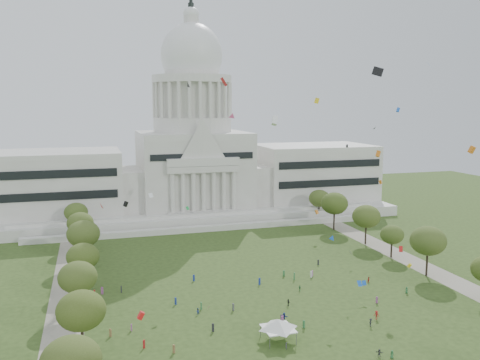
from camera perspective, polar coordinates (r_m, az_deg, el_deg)
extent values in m
plane|color=#2F4319|center=(112.46, 6.80, -15.51)|extent=(400.00, 400.00, 0.00)
cube|color=silver|center=(217.58, -5.27, -3.14)|extent=(160.00, 60.00, 4.00)
cube|color=silver|center=(186.32, -3.26, -5.40)|extent=(130.00, 3.00, 2.00)
cube|color=silver|center=(193.57, -3.81, -4.43)|extent=(140.00, 3.00, 5.00)
cube|color=beige|center=(210.79, -20.09, -0.41)|extent=(50.00, 34.00, 22.00)
cube|color=beige|center=(231.39, 8.21, 0.77)|extent=(50.00, 34.00, 22.00)
cube|color=beige|center=(209.33, -12.41, -0.98)|extent=(12.00, 26.00, 16.00)
cube|color=beige|center=(219.75, 1.76, -0.35)|extent=(12.00, 26.00, 16.00)
cube|color=beige|center=(213.98, -5.28, 1.01)|extent=(44.00, 38.00, 28.00)
cube|color=beige|center=(194.16, -4.13, 1.22)|extent=(28.00, 3.00, 2.40)
cube|color=black|center=(193.52, -20.41, -0.58)|extent=(46.00, 0.40, 11.00)
cube|color=black|center=(215.78, 10.13, 0.71)|extent=(46.00, 0.40, 11.00)
cylinder|color=beige|center=(212.36, -5.35, 6.21)|extent=(32.00, 32.00, 6.00)
cylinder|color=beige|center=(212.21, -5.39, 8.90)|extent=(28.00, 28.00, 14.00)
cylinder|color=silver|center=(212.46, -5.42, 11.20)|extent=(32.40, 32.40, 3.00)
cylinder|color=beige|center=(212.80, -5.44, 12.68)|extent=(22.00, 22.00, 8.00)
ellipsoid|color=silver|center=(213.13, -5.46, 13.75)|extent=(25.00, 25.00, 26.20)
cylinder|color=beige|center=(214.81, -5.51, 17.33)|extent=(6.00, 6.00, 5.00)
ellipsoid|color=silver|center=(215.30, -5.52, 18.12)|extent=(6.40, 6.40, 5.12)
cylinder|color=black|center=(215.83, -5.53, 18.91)|extent=(2.40, 2.40, 2.00)
cube|color=gray|center=(132.36, -18.81, -12.14)|extent=(8.00, 160.00, 0.04)
cube|color=gray|center=(159.60, 18.58, -8.58)|extent=(8.00, 160.00, 0.04)
cylinder|color=black|center=(100.68, -17.25, -17.03)|extent=(0.56, 0.56, 5.75)
ellipsoid|color=#394B15|center=(98.25, -17.41, -13.81)|extent=(8.86, 8.86, 7.25)
cylinder|color=black|center=(119.41, -17.64, -12.98)|extent=(0.56, 0.56, 5.47)
ellipsoid|color=#3B4C1C|center=(117.46, -17.77, -10.34)|extent=(8.42, 8.42, 6.89)
cylinder|color=black|center=(146.87, 20.24, -8.89)|extent=(0.56, 0.56, 6.20)
ellipsoid|color=#3B4F1D|center=(145.10, 20.37, -6.41)|extent=(9.55, 9.55, 7.82)
cylinder|color=black|center=(135.06, -17.12, -10.47)|extent=(0.56, 0.56, 5.27)
ellipsoid|color=#344815|center=(133.39, -17.22, -8.19)|extent=(8.12, 8.12, 6.65)
cylinder|color=black|center=(160.54, 16.63, -7.55)|extent=(0.56, 0.56, 4.56)
ellipsoid|color=#374E1A|center=(159.31, 16.71, -5.88)|extent=(7.01, 7.01, 5.74)
cylinder|color=black|center=(152.60, -17.08, -8.12)|extent=(0.56, 0.56, 6.03)
ellipsoid|color=#38491B|center=(150.95, -17.18, -5.79)|extent=(9.29, 9.29, 7.60)
cylinder|color=black|center=(173.26, 13.92, -6.03)|extent=(0.56, 0.56, 5.97)
ellipsoid|color=#3E511C|center=(171.82, 14.00, -3.99)|extent=(9.19, 9.19, 7.52)
cylinder|color=black|center=(170.63, -17.42, -6.50)|extent=(0.56, 0.56, 5.41)
ellipsoid|color=#394C1B|center=(169.29, -17.51, -4.62)|extent=(8.33, 8.33, 6.81)
cylinder|color=black|center=(189.74, 10.51, -4.60)|extent=(0.56, 0.56, 6.37)
ellipsoid|color=#304714|center=(188.34, 10.56, -2.60)|extent=(9.82, 9.82, 8.03)
cylinder|color=black|center=(188.28, -17.86, -5.14)|extent=(0.56, 0.56, 5.32)
ellipsoid|color=#344C19|center=(187.08, -17.94, -3.46)|extent=(8.19, 8.19, 6.70)
cylinder|color=black|center=(206.59, 8.86, -3.62)|extent=(0.56, 0.56, 5.47)
ellipsoid|color=#394C1B|center=(205.47, 8.89, -2.04)|extent=(8.42, 8.42, 6.89)
cylinder|color=#4C4C4C|center=(100.35, 3.37, -17.79)|extent=(0.12, 0.12, 2.41)
cylinder|color=#4C4C4C|center=(102.15, 6.35, -17.33)|extent=(0.12, 0.12, 2.41)
cylinder|color=#4C4C4C|center=(104.94, 2.32, -16.55)|extent=(0.12, 0.12, 2.41)
cylinder|color=#4C4C4C|center=(106.66, 5.18, -16.15)|extent=(0.12, 0.12, 2.41)
cube|color=white|center=(102.93, 4.31, -16.29)|extent=(5.90, 5.90, 0.19)
pyramid|color=white|center=(102.49, 4.32, -15.76)|extent=(8.27, 8.27, 1.93)
imported|color=#33723F|center=(132.96, 18.20, -11.66)|extent=(0.85, 0.92, 1.58)
imported|color=#B21E1E|center=(137.63, 14.27, -10.80)|extent=(0.86, 0.64, 1.58)
imported|color=#B21E1E|center=(116.14, 15.07, -14.43)|extent=(1.26, 1.38, 1.93)
imported|color=#26262B|center=(119.84, 5.43, -13.52)|extent=(0.82, 1.06, 1.61)
imported|color=navy|center=(112.12, 4.97, -15.05)|extent=(1.68, 1.63, 1.81)
imported|color=#33723F|center=(101.07, 16.70, -18.23)|extent=(0.72, 0.87, 1.52)
imported|color=#4C4C51|center=(100.45, 5.21, -18.08)|extent=(0.62, 0.67, 1.49)
imported|color=navy|center=(115.26, -4.78, -14.47)|extent=(0.72, 0.46, 1.44)
imported|color=#26262B|center=(112.63, 14.47, -15.22)|extent=(1.20, 1.05, 1.66)
imported|color=#33723F|center=(129.04, 6.73, -11.95)|extent=(0.60, 0.90, 1.42)
imported|color=#4C4C51|center=(100.92, 15.37, -18.21)|extent=(1.47, 1.30, 1.52)
cube|color=#B21E1E|center=(102.28, -10.73, -17.65)|extent=(0.46, 0.50, 1.62)
cube|color=#26262B|center=(111.37, 4.69, -15.24)|extent=(0.53, 0.47, 1.71)
cube|color=#26262B|center=(149.30, 8.77, -9.11)|extent=(0.42, 0.28, 1.53)
cube|color=#994C8C|center=(109.58, -12.10, -15.89)|extent=(0.26, 0.40, 1.46)
cube|color=#26262B|center=(130.27, -13.19, -11.86)|extent=(0.31, 0.46, 1.66)
cube|color=olive|center=(99.68, -7.44, -18.30)|extent=(0.49, 0.49, 1.61)
cube|color=navy|center=(135.26, -5.21, -10.90)|extent=(0.51, 0.49, 1.66)
cube|color=#994C8C|center=(130.31, -15.22, -11.90)|extent=(0.56, 0.48, 1.81)
cube|color=#33723F|center=(109.35, 7.18, -15.77)|extent=(0.38, 0.49, 1.62)
cube|color=silver|center=(138.65, 8.01, -10.45)|extent=(0.52, 0.52, 1.71)
cube|color=#994C8C|center=(139.72, 8.13, -10.33)|extent=(0.34, 0.46, 1.58)
cube|color=#994C8C|center=(124.80, 15.11, -12.88)|extent=(0.44, 0.48, 1.55)
cube|color=navy|center=(132.21, 2.21, -11.31)|extent=(0.55, 0.52, 1.76)
cube|color=#26262B|center=(107.19, -3.05, -16.21)|extent=(0.52, 0.44, 1.69)
cube|color=#994C8C|center=(110.24, 4.76, -15.44)|extent=(0.57, 0.42, 1.93)
cube|color=#33723F|center=(117.55, -4.38, -13.91)|extent=(0.42, 0.53, 1.75)
cube|color=#33723F|center=(136.26, 6.11, -10.70)|extent=(0.51, 0.60, 1.94)
cube|color=#33723F|center=(138.64, 4.95, -10.41)|extent=(0.48, 0.50, 1.62)
cube|color=#4C4C51|center=(116.79, -0.76, -14.07)|extent=(0.37, 0.49, 1.63)
cube|color=olive|center=(108.06, -14.35, -16.29)|extent=(0.48, 0.50, 1.61)
cube|color=navy|center=(120.91, -7.24, -13.34)|extent=(0.43, 0.51, 1.63)
cube|color=#B21E1E|center=(129.57, -16.02, -12.11)|extent=(0.36, 0.46, 1.54)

